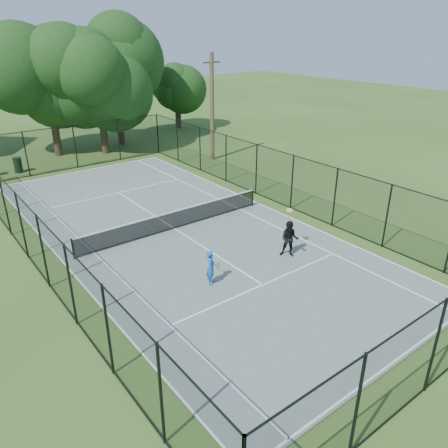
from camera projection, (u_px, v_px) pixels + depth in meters
ground at (175, 230)px, 21.37m from camera, size 120.00×120.00×0.00m
tennis_court at (175, 229)px, 21.35m from camera, size 11.00×24.00×0.06m
tennis_net at (174, 219)px, 21.13m from camera, size 10.08×0.08×0.95m
fence at (174, 201)px, 20.75m from camera, size 13.10×26.10×3.00m
tree_near_left at (47, 78)px, 31.40m from camera, size 7.14×7.14×9.31m
tree_near_mid at (98, 82)px, 32.20m from camera, size 6.63×6.63×8.67m
tree_near_right at (115, 70)px, 34.67m from camera, size 6.78×6.78×9.36m
tree_far_right at (177, 88)px, 41.36m from camera, size 4.54×4.54×6.01m
trash_bin_right at (18, 165)px, 29.58m from camera, size 0.58×0.58×1.03m
utility_pole at (212, 107)px, 31.18m from camera, size 1.40×0.30×7.52m
player_blue at (211, 267)px, 16.54m from camera, size 0.87×0.61×1.40m
player_black at (290, 239)px, 18.51m from camera, size 0.96×1.09×2.02m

